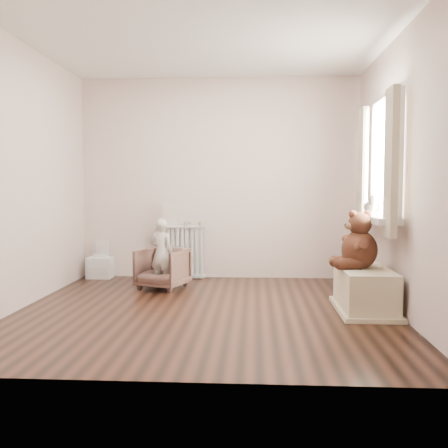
# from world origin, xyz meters

# --- Properties ---
(floor) EXTENTS (3.60, 3.60, 0.01)m
(floor) POSITION_xyz_m (0.00, 0.00, 0.00)
(floor) COLOR black
(floor) RESTS_ON ground
(ceiling) EXTENTS (3.60, 3.60, 0.01)m
(ceiling) POSITION_xyz_m (0.00, 0.00, 2.60)
(ceiling) COLOR white
(ceiling) RESTS_ON ground
(back_wall) EXTENTS (3.60, 0.02, 2.60)m
(back_wall) POSITION_xyz_m (0.00, 1.80, 1.30)
(back_wall) COLOR silver
(back_wall) RESTS_ON ground
(front_wall) EXTENTS (3.60, 0.02, 2.60)m
(front_wall) POSITION_xyz_m (0.00, -1.80, 1.30)
(front_wall) COLOR silver
(front_wall) RESTS_ON ground
(left_wall) EXTENTS (0.02, 3.60, 2.60)m
(left_wall) POSITION_xyz_m (-1.80, 0.00, 1.30)
(left_wall) COLOR silver
(left_wall) RESTS_ON ground
(right_wall) EXTENTS (0.02, 3.60, 2.60)m
(right_wall) POSITION_xyz_m (1.80, 0.00, 1.30)
(right_wall) COLOR silver
(right_wall) RESTS_ON ground
(window) EXTENTS (0.03, 0.90, 1.10)m
(window) POSITION_xyz_m (1.76, 0.30, 1.45)
(window) COLOR white
(window) RESTS_ON right_wall
(window_sill) EXTENTS (0.22, 1.10, 0.06)m
(window_sill) POSITION_xyz_m (1.67, 0.30, 0.87)
(window_sill) COLOR silver
(window_sill) RESTS_ON right_wall
(curtain_left) EXTENTS (0.06, 0.26, 1.30)m
(curtain_left) POSITION_xyz_m (1.65, -0.27, 1.39)
(curtain_left) COLOR #BAAF90
(curtain_left) RESTS_ON right_wall
(curtain_right) EXTENTS (0.06, 0.26, 1.30)m
(curtain_right) POSITION_xyz_m (1.65, 0.87, 1.39)
(curtain_right) COLOR #BAAF90
(curtain_right) RESTS_ON right_wall
(radiator) EXTENTS (0.65, 0.12, 0.69)m
(radiator) POSITION_xyz_m (-0.50, 1.68, 0.39)
(radiator) COLOR silver
(radiator) RESTS_ON floor
(paper_doll) EXTENTS (0.18, 0.02, 0.29)m
(paper_doll) POSITION_xyz_m (-0.63, 1.68, 0.84)
(paper_doll) COLOR beige
(paper_doll) RESTS_ON radiator
(tin_a) EXTENTS (0.09, 0.09, 0.06)m
(tin_a) POSITION_xyz_m (-0.40, 1.68, 0.72)
(tin_a) COLOR #A59E8C
(tin_a) RESTS_ON radiator
(tin_b) EXTENTS (0.09, 0.09, 0.05)m
(tin_b) POSITION_xyz_m (-0.22, 1.68, 0.71)
(tin_b) COLOR #A59E8C
(tin_b) RESTS_ON radiator
(toy_vanity) EXTENTS (0.32, 0.23, 0.50)m
(toy_vanity) POSITION_xyz_m (-1.55, 1.65, 0.28)
(toy_vanity) COLOR silver
(toy_vanity) RESTS_ON floor
(armchair) EXTENTS (0.65, 0.66, 0.47)m
(armchair) POSITION_xyz_m (-0.60, 1.02, 0.24)
(armchair) COLOR brown
(armchair) RESTS_ON floor
(child) EXTENTS (0.34, 0.28, 0.80)m
(child) POSITION_xyz_m (-0.60, 0.97, 0.42)
(child) COLOR beige
(child) RESTS_ON armchair
(toy_bench) EXTENTS (0.46, 0.87, 0.41)m
(toy_bench) POSITION_xyz_m (1.52, 0.06, 0.20)
(toy_bench) COLOR beige
(toy_bench) RESTS_ON floor
(teddy_bear) EXTENTS (0.48, 0.40, 0.54)m
(teddy_bear) POSITION_xyz_m (1.47, 0.10, 0.67)
(teddy_bear) COLOR #34180F
(teddy_bear) RESTS_ON toy_bench
(plush_cat) EXTENTS (0.21, 0.28, 0.21)m
(plush_cat) POSITION_xyz_m (1.66, 0.46, 1.00)
(plush_cat) COLOR gray
(plush_cat) RESTS_ON window_sill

